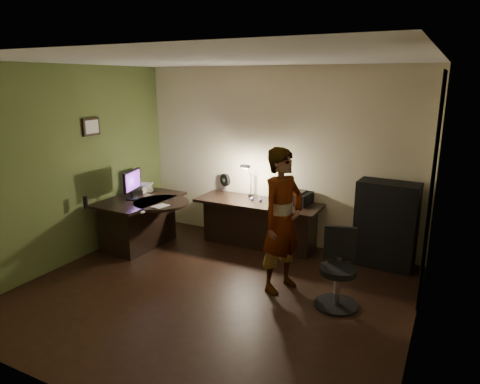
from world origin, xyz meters
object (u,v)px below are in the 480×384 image
at_px(desk_left, 141,222).
at_px(cabinet, 386,225).
at_px(monitor, 132,189).
at_px(desk_right, 258,224).
at_px(person, 282,221).
at_px(office_chair, 338,270).

distance_m(desk_left, cabinet, 3.58).
bearing_deg(monitor, desk_right, 14.53).
bearing_deg(desk_right, monitor, -152.17).
xyz_separation_m(desk_right, person, (0.84, -1.12, 0.52)).
bearing_deg(cabinet, person, -125.07).
relative_size(desk_left, office_chair, 1.49).
xyz_separation_m(monitor, person, (2.49, -0.23, -0.05)).
bearing_deg(person, cabinet, -19.50).
bearing_deg(cabinet, desk_left, -160.94).
distance_m(desk_right, cabinet, 1.87).
bearing_deg(monitor, cabinet, 2.80).
distance_m(cabinet, office_chair, 1.42).
bearing_deg(person, desk_right, 55.79).
height_order(monitor, person, person).
height_order(desk_left, monitor, monitor).
relative_size(monitor, office_chair, 0.55).
bearing_deg(cabinet, desk_right, -171.87).
height_order(desk_left, desk_right, desk_left).
bearing_deg(monitor, person, -18.95).
bearing_deg(cabinet, monitor, -159.94).
relative_size(monitor, person, 0.28).
xyz_separation_m(cabinet, office_chair, (-0.28, -1.39, -0.15)).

